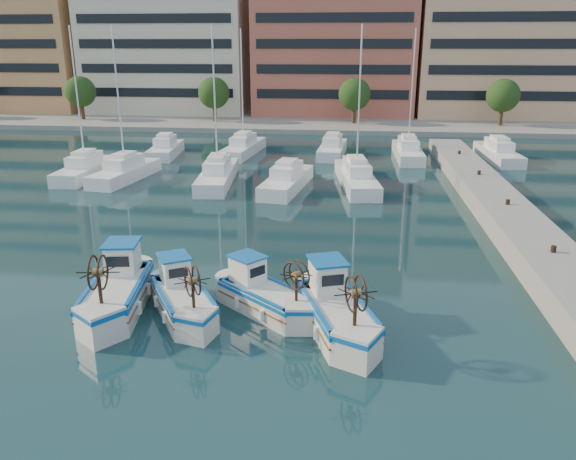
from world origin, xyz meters
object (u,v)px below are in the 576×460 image
Objects in this scene: fishing_boat_b at (182,297)px; fishing_boat_d at (336,309)px; fishing_boat_c at (264,294)px; fishing_boat_a at (118,289)px.

fishing_boat_d is (6.03, -0.61, 0.09)m from fishing_boat_b.
fishing_boat_b is 3.22m from fishing_boat_c.
fishing_boat_a is 1.21× the size of fishing_boat_c.
fishing_boat_c is 0.85× the size of fishing_boat_d.
fishing_boat_d reaches higher than fishing_boat_b.
fishing_boat_a reaches higher than fishing_boat_b.
fishing_boat_a reaches higher than fishing_boat_c.
fishing_boat_d is at bearing -72.92° from fishing_boat_c.
fishing_boat_a is at bearing 155.72° from fishing_boat_d.
fishing_boat_a is at bearing 146.01° from fishing_boat_b.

